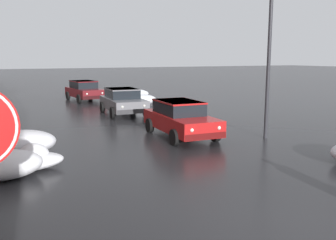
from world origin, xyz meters
The scene contains 10 objects.
ground_plane centered at (0.00, 0.00, 0.00)m, with size 200.00×200.00×0.00m, color #232326.
snow_bank_near_corner_left centered at (-3.92, 6.27, 0.28)m, with size 2.25×1.09×0.73m.
snow_bank_along_left_kerb centered at (5.06, 21.40, 0.37)m, with size 2.88×1.32×0.76m.
snow_bank_mid_block_left centered at (-3.96, 7.96, 0.40)m, with size 2.28×1.48×0.83m.
snow_bank_along_right_kerb centered at (-4.55, 5.76, 0.37)m, with size 2.00×1.23×0.76m.
snow_bank_far_right_pile centered at (4.24, 17.75, 0.36)m, with size 2.32×1.47×0.73m.
sedan_red_approaching_near_lane centered at (2.07, 8.24, 0.75)m, with size 2.05×4.23×1.42m.
sedan_grey_parked_kerbside_close centered at (2.03, 14.72, 0.75)m, with size 2.20×4.00×1.42m.
sedan_maroon_parked_kerbside_mid centered at (1.79, 22.16, 0.75)m, with size 2.16×4.23×1.42m.
street_lamp_post centered at (4.91, 6.49, 3.15)m, with size 0.44×0.24×5.59m.
Camera 1 is at (-4.87, -4.40, 3.13)m, focal length 39.58 mm.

